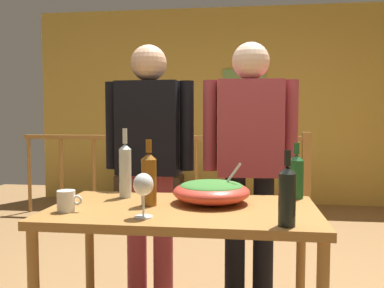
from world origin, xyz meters
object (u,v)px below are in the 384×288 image
at_px(tv_console, 150,190).
at_px(framed_picture, 244,91).
at_px(serving_table, 183,225).
at_px(mug_white, 67,201).
at_px(wine_bottle_clear, 125,169).
at_px(person_standing_left, 149,151).
at_px(person_standing_right, 250,151).
at_px(wine_glass, 143,186).
at_px(stair_railing, 199,165).
at_px(wine_bottle_amber, 149,178).
at_px(flat_screen_tv, 149,156).
at_px(wine_bottle_dark, 287,195).
at_px(salad_bowl, 211,191).
at_px(wine_bottle_green, 296,175).

bearing_deg(tv_console, framed_picture, 12.80).
bearing_deg(serving_table, mug_white, -162.91).
distance_m(wine_bottle_clear, person_standing_left, 0.47).
distance_m(framed_picture, person_standing_right, 3.23).
height_order(tv_console, wine_glass, wine_glass).
bearing_deg(stair_railing, mug_white, -94.74).
xyz_separation_m(tv_console, person_standing_right, (1.34, -2.89, 0.80)).
xyz_separation_m(framed_picture, wine_bottle_amber, (-0.44, -3.84, -0.65)).
bearing_deg(person_standing_right, stair_railing, -78.06).
relative_size(framed_picture, flat_screen_tv, 1.03).
distance_m(wine_bottle_dark, person_standing_left, 1.24).
distance_m(tv_console, person_standing_right, 3.28).
distance_m(mug_white, person_standing_left, 0.87).
xyz_separation_m(tv_console, flat_screen_tv, (0.00, -0.03, 0.47)).
height_order(tv_console, salad_bowl, salad_bowl).
bearing_deg(wine_glass, tv_console, 102.96).
distance_m(serving_table, wine_bottle_clear, 0.47).
height_order(salad_bowl, wine_bottle_amber, wine_bottle_amber).
relative_size(serving_table, person_standing_left, 0.77).
bearing_deg(wine_glass, wine_bottle_dark, -5.78).
xyz_separation_m(stair_railing, wine_bottle_amber, (0.09, -2.94, 0.28)).
bearing_deg(stair_railing, wine_bottle_clear, -91.78).
height_order(serving_table, wine_bottle_clear, wine_bottle_clear).
bearing_deg(person_standing_left, tv_console, -74.25).
xyz_separation_m(wine_bottle_dark, person_standing_right, (-0.14, 0.95, 0.09)).
distance_m(serving_table, wine_bottle_green, 0.67).
relative_size(serving_table, wine_bottle_green, 4.30).
bearing_deg(mug_white, person_standing_left, 76.80).
distance_m(serving_table, person_standing_left, 0.80).
height_order(serving_table, wine_glass, wine_glass).
distance_m(tv_console, mug_white, 3.81).
relative_size(wine_glass, wine_bottle_amber, 0.60).
distance_m(stair_railing, wine_glass, 3.20).
xyz_separation_m(flat_screen_tv, salad_bowl, (1.14, -3.42, 0.17)).
relative_size(stair_railing, person_standing_left, 2.10).
relative_size(flat_screen_tv, salad_bowl, 1.52).
xyz_separation_m(framed_picture, wine_bottle_clear, (-0.61, -3.65, -0.63)).
xyz_separation_m(tv_console, wine_bottle_clear, (0.66, -3.36, 0.73)).
bearing_deg(framed_picture, wine_bottle_dark, -87.26).
bearing_deg(wine_bottle_amber, mug_white, -153.29).
height_order(tv_console, serving_table, serving_table).
xyz_separation_m(wine_bottle_dark, wine_bottle_green, (0.10, 0.58, -0.00)).
distance_m(wine_bottle_amber, person_standing_left, 0.68).
distance_m(flat_screen_tv, person_standing_left, 2.96).
xyz_separation_m(framed_picture, serving_table, (-0.27, -3.85, -0.87)).
xyz_separation_m(stair_railing, mug_white, (-0.26, -3.12, 0.19)).
xyz_separation_m(framed_picture, wine_glass, (-0.41, -4.08, -0.65)).
bearing_deg(wine_bottle_amber, tv_console, 103.30).
relative_size(wine_bottle_green, person_standing_right, 0.18).
xyz_separation_m(stair_railing, wine_bottle_dark, (0.73, -3.24, 0.27)).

